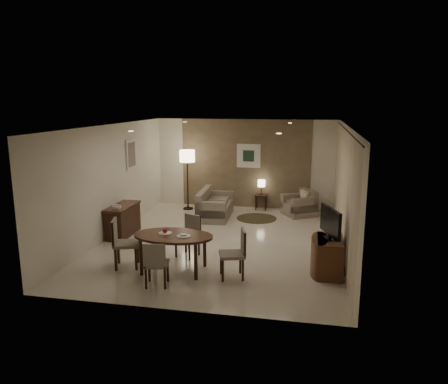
% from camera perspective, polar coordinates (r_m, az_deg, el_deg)
% --- Properties ---
extents(room_shell, '(5.50, 7.00, 2.70)m').
position_cam_1_polar(room_shell, '(10.38, 0.22, 1.31)').
color(room_shell, beige).
rests_on(room_shell, ground).
extents(taupe_accent, '(3.96, 0.03, 2.70)m').
position_cam_1_polar(taupe_accent, '(13.38, 2.81, 3.70)').
color(taupe_accent, '#7C6A4D').
rests_on(taupe_accent, wall_back).
extents(curtain_wall, '(0.08, 6.70, 2.58)m').
position_cam_1_polar(curtain_wall, '(9.83, 15.26, 0.09)').
color(curtain_wall, beige).
rests_on(curtain_wall, wall_right).
extents(curtain_rod, '(0.03, 6.80, 0.03)m').
position_cam_1_polar(curtain_rod, '(9.65, 15.69, 7.78)').
color(curtain_rod, black).
rests_on(curtain_rod, wall_right).
extents(art_back_frame, '(0.72, 0.03, 0.72)m').
position_cam_1_polar(art_back_frame, '(13.31, 3.23, 4.73)').
color(art_back_frame, silver).
rests_on(art_back_frame, wall_back).
extents(art_back_canvas, '(0.34, 0.01, 0.34)m').
position_cam_1_polar(art_back_canvas, '(13.29, 3.22, 4.73)').
color(art_back_canvas, '#1C3325').
rests_on(art_back_canvas, wall_back).
extents(art_left_frame, '(0.03, 0.60, 0.80)m').
position_cam_1_polar(art_left_frame, '(11.87, -12.03, 4.83)').
color(art_left_frame, silver).
rests_on(art_left_frame, wall_left).
extents(art_left_canvas, '(0.01, 0.46, 0.64)m').
position_cam_1_polar(art_left_canvas, '(11.87, -11.96, 4.83)').
color(art_left_canvas, gray).
rests_on(art_left_canvas, wall_left).
extents(downlight_nl, '(0.10, 0.10, 0.01)m').
position_cam_1_polar(downlight_nl, '(8.53, -12.09, 7.77)').
color(downlight_nl, white).
rests_on(downlight_nl, ceiling).
extents(downlight_nr, '(0.10, 0.10, 0.01)m').
position_cam_1_polar(downlight_nr, '(7.85, 7.19, 7.59)').
color(downlight_nr, white).
rests_on(downlight_nr, ceiling).
extents(downlight_fl, '(0.10, 0.10, 0.01)m').
position_cam_1_polar(downlight_fl, '(11.91, -5.14, 9.10)').
color(downlight_fl, white).
rests_on(downlight_fl, ceiling).
extents(downlight_fr, '(0.10, 0.10, 0.01)m').
position_cam_1_polar(downlight_fr, '(11.44, 8.60, 8.90)').
color(downlight_fr, white).
rests_on(downlight_fr, ceiling).
extents(console_desk, '(0.48, 1.20, 0.75)m').
position_cam_1_polar(console_desk, '(10.99, -13.07, -3.63)').
color(console_desk, '#452216').
rests_on(console_desk, floor).
extents(telephone, '(0.20, 0.14, 0.09)m').
position_cam_1_polar(telephone, '(10.62, -13.84, -1.84)').
color(telephone, white).
rests_on(telephone, console_desk).
extents(tv_cabinet, '(0.48, 0.90, 0.70)m').
position_cam_1_polar(tv_cabinet, '(8.63, 13.64, -8.18)').
color(tv_cabinet, '#592C1A').
rests_on(tv_cabinet, floor).
extents(flat_tv, '(0.36, 0.85, 0.60)m').
position_cam_1_polar(flat_tv, '(8.42, 13.73, -3.89)').
color(flat_tv, black).
rests_on(flat_tv, tv_cabinet).
extents(dining_table, '(1.55, 0.97, 0.73)m').
position_cam_1_polar(dining_table, '(8.59, -6.58, -7.90)').
color(dining_table, '#452216').
rests_on(dining_table, floor).
extents(chair_near, '(0.47, 0.47, 0.84)m').
position_cam_1_polar(chair_near, '(7.96, -8.79, -9.17)').
color(chair_near, gray).
rests_on(chair_near, floor).
extents(chair_far, '(0.54, 0.54, 0.87)m').
position_cam_1_polar(chair_far, '(9.30, -4.80, -5.82)').
color(chair_far, gray).
rests_on(chair_far, floor).
extents(chair_left, '(0.59, 0.59, 0.98)m').
position_cam_1_polar(chair_left, '(8.90, -12.61, -6.54)').
color(chair_left, gray).
rests_on(chair_left, floor).
extents(chair_right, '(0.56, 0.56, 0.93)m').
position_cam_1_polar(chair_right, '(8.19, 1.03, -8.08)').
color(chair_right, gray).
rests_on(chair_right, floor).
extents(plate_a, '(0.26, 0.26, 0.02)m').
position_cam_1_polar(plate_a, '(8.57, -7.69, -5.35)').
color(plate_a, white).
rests_on(plate_a, dining_table).
extents(plate_b, '(0.26, 0.26, 0.02)m').
position_cam_1_polar(plate_b, '(8.36, -5.31, -5.74)').
color(plate_b, white).
rests_on(plate_b, dining_table).
extents(fruit_apple, '(0.09, 0.09, 0.09)m').
position_cam_1_polar(fruit_apple, '(8.55, -7.70, -5.01)').
color(fruit_apple, '#BF153A').
rests_on(fruit_apple, plate_a).
extents(napkin, '(0.12, 0.08, 0.03)m').
position_cam_1_polar(napkin, '(8.35, -5.31, -5.59)').
color(napkin, white).
rests_on(napkin, plate_b).
extents(round_rug, '(1.12, 1.12, 0.01)m').
position_cam_1_polar(round_rug, '(12.32, 4.27, -3.44)').
color(round_rug, '#413B24').
rests_on(round_rug, floor).
extents(sofa, '(1.69, 0.90, 0.78)m').
position_cam_1_polar(sofa, '(12.35, -1.15, -1.53)').
color(sofa, gray).
rests_on(sofa, floor).
extents(armchair, '(1.10, 1.11, 0.73)m').
position_cam_1_polar(armchair, '(12.72, 9.75, -1.40)').
color(armchair, gray).
rests_on(armchair, floor).
extents(side_table, '(0.36, 0.36, 0.46)m').
position_cam_1_polar(side_table, '(13.29, 4.87, -1.31)').
color(side_table, '#311D10').
rests_on(side_table, floor).
extents(table_lamp, '(0.22, 0.22, 0.50)m').
position_cam_1_polar(table_lamp, '(13.19, 4.91, 0.72)').
color(table_lamp, '#FFEAC1').
rests_on(table_lamp, side_table).
extents(floor_lamp, '(0.46, 0.46, 1.80)m').
position_cam_1_polar(floor_lamp, '(13.20, -4.78, 1.58)').
color(floor_lamp, '#FFE5B7').
rests_on(floor_lamp, floor).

